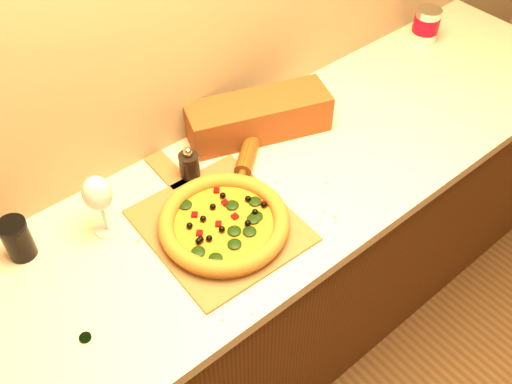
% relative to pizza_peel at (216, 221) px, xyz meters
% --- Properties ---
extents(cabinet, '(2.80, 0.65, 0.86)m').
position_rel_pizza_peel_xyz_m(cabinet, '(0.14, 0.03, -0.47)').
color(cabinet, '#4B2610').
rests_on(cabinet, ground).
extents(countertop, '(2.84, 0.68, 0.04)m').
position_rel_pizza_peel_xyz_m(countertop, '(0.14, 0.03, -0.02)').
color(countertop, beige).
rests_on(countertop, cabinet).
extents(pizza_peel, '(0.39, 0.58, 0.01)m').
position_rel_pizza_peel_xyz_m(pizza_peel, '(0.00, 0.00, 0.00)').
color(pizza_peel, brown).
rests_on(pizza_peel, countertop).
extents(pizza, '(0.36, 0.36, 0.05)m').
position_rel_pizza_peel_xyz_m(pizza, '(-0.00, -0.04, 0.03)').
color(pizza, '#C37030').
rests_on(pizza, pizza_peel).
extents(bottle_cap, '(0.03, 0.03, 0.01)m').
position_rel_pizza_peel_xyz_m(bottle_cap, '(-0.45, -0.09, -0.00)').
color(bottle_cap, black).
rests_on(bottle_cap, countertop).
extents(pepper_grinder, '(0.06, 0.06, 0.11)m').
position_rel_pizza_peel_xyz_m(pepper_grinder, '(0.05, 0.20, 0.04)').
color(pepper_grinder, black).
rests_on(pepper_grinder, countertop).
extents(rolling_pin, '(0.31, 0.26, 0.05)m').
position_rel_pizza_peel_xyz_m(rolling_pin, '(0.27, 0.17, 0.02)').
color(rolling_pin, '#502D0D').
rests_on(rolling_pin, countertop).
extents(coffee_canister, '(0.10, 0.10, 0.13)m').
position_rel_pizza_peel_xyz_m(coffee_canister, '(1.18, 0.23, 0.07)').
color(coffee_canister, silver).
rests_on(coffee_canister, countertop).
extents(bread_bag, '(0.48, 0.29, 0.13)m').
position_rel_pizza_peel_xyz_m(bread_bag, '(0.34, 0.22, 0.06)').
color(bread_bag, brown).
rests_on(bread_bag, countertop).
extents(wine_glass, '(0.08, 0.08, 0.20)m').
position_rel_pizza_peel_xyz_m(wine_glass, '(-0.25, 0.17, 0.14)').
color(wine_glass, silver).
rests_on(wine_glass, countertop).
extents(dark_jar, '(0.08, 0.08, 0.12)m').
position_rel_pizza_peel_xyz_m(dark_jar, '(-0.46, 0.24, 0.06)').
color(dark_jar, black).
rests_on(dark_jar, countertop).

